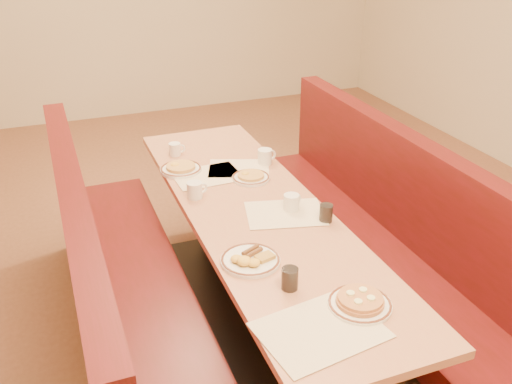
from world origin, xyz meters
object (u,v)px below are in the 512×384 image
object	(u,v)px
booth_left	(122,302)
coffee_mug_b	(195,190)
booth_right	(372,247)
coffee_mug_a	(292,202)
coffee_mug_c	(265,156)
diner_table	(257,271)
eggs_plate	(250,260)
soda_tumbler_mid	(326,213)
coffee_mug_d	(175,149)
pancake_plate	(360,302)
soda_tumbler_near	(290,279)

from	to	relation	value
booth_left	coffee_mug_b	distance (m)	0.69
booth_right	coffee_mug_a	world-z (taller)	booth_right
coffee_mug_a	coffee_mug_b	distance (m)	0.53
coffee_mug_c	booth_left	bearing A→B (deg)	-160.63
diner_table	eggs_plate	world-z (taller)	eggs_plate
coffee_mug_a	soda_tumbler_mid	xyz separation A→B (m)	(0.11, -0.17, 0.00)
coffee_mug_a	coffee_mug_d	world-z (taller)	coffee_mug_a
diner_table	coffee_mug_c	xyz separation A→B (m)	(0.27, 0.54, 0.42)
diner_table	coffee_mug_a	size ratio (longest dim) A/B	22.53
pancake_plate	soda_tumbler_mid	xyz separation A→B (m)	(0.19, 0.66, 0.03)
pancake_plate	soda_tumbler_mid	distance (m)	0.68
eggs_plate	coffee_mug_c	xyz separation A→B (m)	(0.47, 0.98, 0.03)
booth_right	soda_tumbler_near	size ratio (longest dim) A/B	25.97
booth_left	booth_right	world-z (taller)	same
booth_right	coffee_mug_a	distance (m)	0.71
diner_table	eggs_plate	size ratio (longest dim) A/B	9.42
booth_left	coffee_mug_d	xyz separation A→B (m)	(0.52, 0.87, 0.43)
coffee_mug_c	coffee_mug_d	bearing A→B (deg)	136.53
booth_left	soda_tumbler_near	size ratio (longest dim) A/B	25.97
diner_table	coffee_mug_a	bearing A→B (deg)	-18.96
coffee_mug_c	booth_right	bearing A→B (deg)	-58.36
soda_tumbler_near	booth_right	bearing A→B (deg)	38.45
eggs_plate	soda_tumbler_mid	xyz separation A→B (m)	(0.48, 0.21, 0.03)
booth_left	eggs_plate	size ratio (longest dim) A/B	9.42
eggs_plate	coffee_mug_b	bearing A→B (deg)	94.40
booth_left	coffee_mug_d	distance (m)	1.10
coffee_mug_c	soda_tumbler_near	distance (m)	1.28
diner_table	soda_tumbler_near	size ratio (longest dim) A/B	25.97
soda_tumbler_near	coffee_mug_b	bearing A→B (deg)	98.46
soda_tumbler_mid	diner_table	bearing A→B (deg)	140.78
booth_right	pancake_plate	world-z (taller)	booth_right
booth_left	coffee_mug_a	xyz separation A→B (m)	(0.90, -0.06, 0.43)
coffee_mug_c	soda_tumbler_mid	bearing A→B (deg)	-98.03
coffee_mug_d	soda_tumbler_mid	world-z (taller)	soda_tumbler_mid
diner_table	coffee_mug_c	bearing A→B (deg)	63.93
pancake_plate	coffee_mug_d	world-z (taller)	coffee_mug_d
eggs_plate	coffee_mug_c	bearing A→B (deg)	64.52
coffee_mug_c	soda_tumbler_near	xyz separation A→B (m)	(-0.38, -1.22, -0.00)
booth_left	soda_tumbler_near	world-z (taller)	booth_left
eggs_plate	soda_tumbler_near	world-z (taller)	soda_tumbler_near
diner_table	pancake_plate	distance (m)	0.97
coffee_mug_a	soda_tumbler_near	bearing A→B (deg)	-139.71
eggs_plate	soda_tumbler_mid	bearing A→B (deg)	23.70
booth_right	pancake_plate	distance (m)	1.17
pancake_plate	coffee_mug_c	xyz separation A→B (m)	(0.17, 1.43, 0.03)
diner_table	booth_left	size ratio (longest dim) A/B	1.00
diner_table	soda_tumbler_near	xyz separation A→B (m)	(-0.12, -0.68, 0.42)
coffee_mug_a	coffee_mug_d	size ratio (longest dim) A/B	1.06
diner_table	soda_tumbler_mid	distance (m)	0.56
eggs_plate	coffee_mug_b	xyz separation A→B (m)	(-0.05, 0.70, 0.03)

